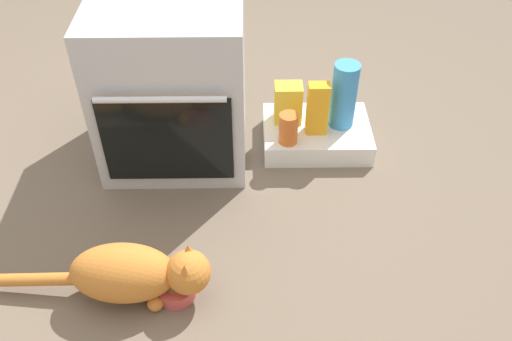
# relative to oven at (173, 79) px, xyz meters

# --- Properties ---
(ground) EXTENTS (8.00, 8.00, 0.00)m
(ground) POSITION_rel_oven_xyz_m (0.04, -0.47, -0.35)
(ground) COLOR #6B5B4C
(oven) EXTENTS (0.59, 0.63, 0.70)m
(oven) POSITION_rel_oven_xyz_m (0.00, 0.00, 0.00)
(oven) COLOR #B7BABF
(oven) RESTS_ON ground
(pantry_cabinet) EXTENTS (0.47, 0.34, 0.10)m
(pantry_cabinet) POSITION_rel_oven_xyz_m (0.61, 0.01, -0.30)
(pantry_cabinet) COLOR white
(pantry_cabinet) RESTS_ON ground
(food_bowl) EXTENTS (0.13, 0.13, 0.08)m
(food_bowl) POSITION_rel_oven_xyz_m (0.06, -0.81, -0.31)
(food_bowl) COLOR #C64C47
(food_bowl) RESTS_ON ground
(cat) EXTENTS (0.74, 0.22, 0.22)m
(cat) POSITION_rel_oven_xyz_m (-0.07, -0.80, -0.23)
(cat) COLOR #C6752D
(cat) RESTS_ON ground
(snack_bag) EXTENTS (0.12, 0.09, 0.18)m
(snack_bag) POSITION_rel_oven_xyz_m (0.48, 0.05, -0.16)
(snack_bag) COLOR yellow
(snack_bag) RESTS_ON pantry_cabinet
(water_bottle) EXTENTS (0.11, 0.11, 0.30)m
(water_bottle) POSITION_rel_oven_xyz_m (0.72, 0.02, -0.10)
(water_bottle) COLOR #388CD1
(water_bottle) RESTS_ON pantry_cabinet
(juice_carton) EXTENTS (0.09, 0.06, 0.24)m
(juice_carton) POSITION_rel_oven_xyz_m (0.60, -0.04, -0.13)
(juice_carton) COLOR orange
(juice_carton) RESTS_ON pantry_cabinet
(sauce_jar) EXTENTS (0.08, 0.08, 0.14)m
(sauce_jar) POSITION_rel_oven_xyz_m (0.48, -0.11, -0.18)
(sauce_jar) COLOR #D16023
(sauce_jar) RESTS_ON pantry_cabinet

